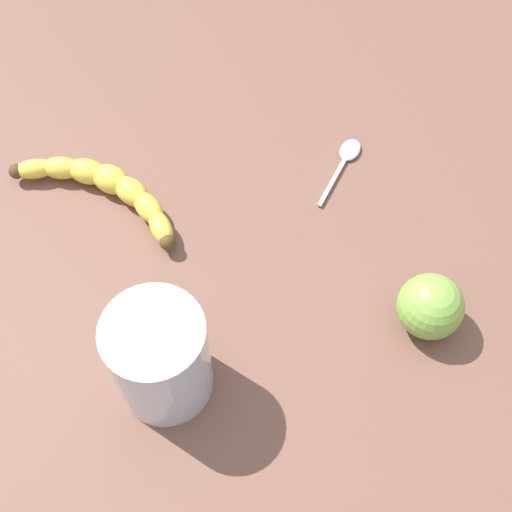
% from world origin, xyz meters
% --- Properties ---
extents(wooden_tabletop, '(1.20, 1.20, 0.03)m').
position_xyz_m(wooden_tabletop, '(0.00, 0.00, 0.01)').
color(wooden_tabletop, brown).
rests_on(wooden_tabletop, ground).
extents(banana, '(0.19, 0.15, 0.03)m').
position_xyz_m(banana, '(-0.14, 0.13, 0.05)').
color(banana, yellow).
rests_on(banana, wooden_tabletop).
extents(smoothie_glass, '(0.09, 0.09, 0.12)m').
position_xyz_m(smoothie_glass, '(-0.09, -0.11, 0.09)').
color(smoothie_glass, silver).
rests_on(smoothie_glass, wooden_tabletop).
extents(green_apple_fruit, '(0.07, 0.07, 0.07)m').
position_xyz_m(green_apple_fruit, '(0.19, -0.09, 0.06)').
color(green_apple_fruit, '#84B747').
rests_on(green_apple_fruit, wooden_tabletop).
extents(teaspoon, '(0.08, 0.10, 0.01)m').
position_xyz_m(teaspoon, '(0.16, 0.15, 0.03)').
color(teaspoon, silver).
rests_on(teaspoon, wooden_tabletop).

